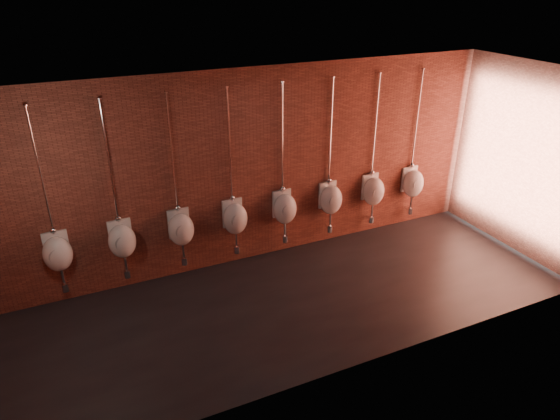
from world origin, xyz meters
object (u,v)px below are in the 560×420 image
(urinal_6, at_px, (373,190))
(urinal_7, at_px, (413,183))
(urinal_1, at_px, (122,240))
(urinal_5, at_px, (331,199))
(urinal_2, at_px, (181,228))
(urinal_3, at_px, (235,218))
(urinal_4, at_px, (285,208))
(urinal_0, at_px, (57,253))

(urinal_6, relative_size, urinal_7, 1.00)
(urinal_7, bearing_deg, urinal_1, 180.00)
(urinal_5, relative_size, urinal_6, 1.00)
(urinal_2, xyz_separation_m, urinal_3, (0.88, 0.00, 0.00))
(urinal_4, bearing_deg, urinal_1, 180.00)
(urinal_3, relative_size, urinal_6, 1.00)
(urinal_0, bearing_deg, urinal_7, 0.00)
(urinal_1, bearing_deg, urinal_0, 180.00)
(urinal_7, bearing_deg, urinal_5, 180.00)
(urinal_6, height_order, urinal_7, same)
(urinal_4, xyz_separation_m, urinal_6, (1.77, 0.00, 0.00))
(urinal_4, bearing_deg, urinal_7, 0.00)
(urinal_4, height_order, urinal_6, same)
(urinal_0, bearing_deg, urinal_4, 0.00)
(urinal_1, distance_m, urinal_6, 4.42)
(urinal_6, bearing_deg, urinal_4, 180.00)
(urinal_0, xyz_separation_m, urinal_4, (3.53, 0.00, 0.00))
(urinal_1, xyz_separation_m, urinal_5, (3.53, 0.00, 0.00))
(urinal_4, distance_m, urinal_6, 1.77)
(urinal_3, distance_m, urinal_6, 2.65)
(urinal_4, height_order, urinal_5, same)
(urinal_2, distance_m, urinal_3, 0.88)
(urinal_3, height_order, urinal_6, same)
(urinal_5, bearing_deg, urinal_0, 180.00)
(urinal_1, bearing_deg, urinal_4, 0.00)
(urinal_1, relative_size, urinal_6, 1.00)
(urinal_5, height_order, urinal_7, same)
(urinal_3, distance_m, urinal_7, 3.53)
(urinal_0, relative_size, urinal_6, 1.00)
(urinal_4, bearing_deg, urinal_0, 180.00)
(urinal_1, bearing_deg, urinal_2, 0.00)
(urinal_5, bearing_deg, urinal_7, 0.00)
(urinal_0, relative_size, urinal_5, 1.00)
(urinal_3, bearing_deg, urinal_1, 180.00)
(urinal_1, height_order, urinal_6, same)
(urinal_3, relative_size, urinal_5, 1.00)
(urinal_2, height_order, urinal_6, same)
(urinal_0, distance_m, urinal_3, 2.65)
(urinal_5, xyz_separation_m, urinal_7, (1.77, 0.00, 0.00))
(urinal_0, distance_m, urinal_5, 4.42)
(urinal_4, bearing_deg, urinal_3, 180.00)
(urinal_0, bearing_deg, urinal_5, 0.00)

